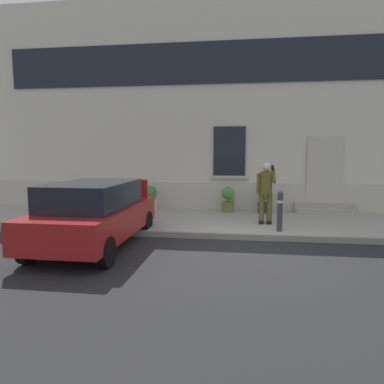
{
  "coord_description": "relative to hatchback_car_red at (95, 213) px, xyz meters",
  "views": [
    {
      "loc": [
        -0.12,
        -7.52,
        2.17
      ],
      "look_at": [
        -1.35,
        1.6,
        1.1
      ],
      "focal_mm": 32.17,
      "sensor_mm": 36.0,
      "label": 1
    }
  ],
  "objects": [
    {
      "name": "ground_plane",
      "position": [
        3.36,
        0.12,
        -0.79
      ],
      "size": [
        80.0,
        80.0,
        0.0
      ],
      "primitive_type": "plane",
      "color": "#232326"
    },
    {
      "name": "sidewalk",
      "position": [
        3.36,
        2.92,
        -0.71
      ],
      "size": [
        24.0,
        3.6,
        0.15
      ],
      "primitive_type": "cube",
      "color": "#99968E",
      "rests_on": "ground"
    },
    {
      "name": "curb_edge",
      "position": [
        3.36,
        1.06,
        -0.71
      ],
      "size": [
        24.0,
        0.12,
        0.15
      ],
      "primitive_type": "cube",
      "color": "gray",
      "rests_on": "ground"
    },
    {
      "name": "building_facade",
      "position": [
        3.36,
        5.41,
        2.94
      ],
      "size": [
        24.0,
        1.52,
        7.5
      ],
      "color": "beige",
      "rests_on": "ground"
    },
    {
      "name": "entrance_stoop",
      "position": [
        6.12,
        4.46,
        -0.51
      ],
      "size": [
        1.95,
        0.64,
        0.32
      ],
      "color": "#9E998E",
      "rests_on": "sidewalk"
    },
    {
      "name": "hatchback_car_red",
      "position": [
        0.0,
        0.0,
        0.0
      ],
      "size": [
        1.82,
        4.08,
        1.5
      ],
      "color": "maroon",
      "rests_on": "ground"
    },
    {
      "name": "bollard_near_person",
      "position": [
        4.3,
        1.47,
        -0.08
      ],
      "size": [
        0.15,
        0.15,
        1.04
      ],
      "color": "#333338",
      "rests_on": "sidewalk"
    },
    {
      "name": "person_on_phone",
      "position": [
        4.01,
        2.3,
        0.36
      ],
      "size": [
        0.51,
        0.49,
        1.75
      ],
      "rotation": [
        0.0,
        0.0,
        0.08
      ],
      "color": "#514C1E",
      "rests_on": "sidewalk"
    },
    {
      "name": "planter_terracotta",
      "position": [
        -2.46,
        4.2,
        -0.18
      ],
      "size": [
        0.44,
        0.44,
        0.86
      ],
      "color": "#B25B38",
      "rests_on": "sidewalk"
    },
    {
      "name": "planter_cream",
      "position": [
        0.23,
        4.18,
        -0.18
      ],
      "size": [
        0.44,
        0.44,
        0.86
      ],
      "color": "beige",
      "rests_on": "sidewalk"
    },
    {
      "name": "planter_olive",
      "position": [
        2.91,
        4.2,
        -0.18
      ],
      "size": [
        0.44,
        0.44,
        0.86
      ],
      "color": "#606B38",
      "rests_on": "sidewalk"
    },
    {
      "name": "planter_charcoal",
      "position": [
        4.11,
        4.19,
        -0.18
      ],
      "size": [
        0.44,
        0.44,
        0.86
      ],
      "color": "#2D2D30",
      "rests_on": "sidewalk"
    }
  ]
}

